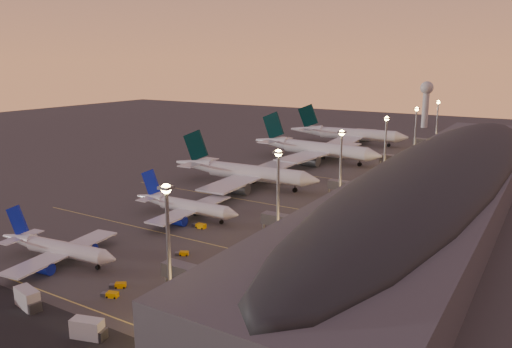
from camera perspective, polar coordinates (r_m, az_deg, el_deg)
The scene contains 16 objects.
ground at distance 146.50m, azimuth -9.99°, elevation -5.93°, with size 700.00×700.00×0.00m, color #403D3B.
airliner_narrow_south at distance 128.47m, azimuth -21.81°, elevation -7.87°, with size 35.15×31.63×12.55m.
airliner_narrow_north at distance 153.30m, azimuth -8.10°, elevation -3.62°, with size 38.13×33.99×13.65m.
airliner_wide_near at distance 189.92m, azimuth -1.48°, elevation 0.23°, with size 62.73×57.13×20.08m.
airliner_wide_mid at distance 239.56m, azimuth 6.67°, elevation 2.91°, with size 68.63×62.78×21.95m.
airliner_wide_far at distance 290.19m, azimuth 10.38°, elevation 4.52°, with size 68.59×62.83×21.94m.
terminal_building at distance 182.24m, azimuth 21.02°, elevation -0.01°, with size 56.35×255.00×17.46m.
light_masts at distance 179.83m, azimuth 12.69°, elevation 3.22°, with size 2.20×217.20×25.90m.
radar_tower at distance 373.23m, azimuth 18.88°, elevation 8.37°, with size 9.00×9.00×32.50m.
lane_markings at distance 176.92m, azimuth -1.40°, elevation -2.44°, with size 90.00×180.36×0.00m.
baggage_tug_a at distance 107.75m, azimuth -16.31°, elevation -13.09°, with size 3.76×2.43×1.05m.
baggage_tug_b at distance 111.36m, azimuth -15.44°, elevation -12.16°, with size 3.54×3.00×1.01m.
baggage_tug_c at distance 143.96m, azimuth -6.49°, elevation -5.91°, with size 4.25×1.93×1.26m.
catering_truck_a at distance 108.34m, azimuth -24.59°, elevation -12.89°, with size 7.08×3.84×3.77m.
catering_truck_b at distance 94.16m, azimuth -18.55°, elevation -16.48°, with size 6.52×4.00×3.44m.
baggage_tug_d at distance 125.15m, azimuth -8.41°, elevation -8.97°, with size 3.47×2.59×0.97m.
Camera 1 is at (93.10, -103.02, 46.71)m, focal length 35.00 mm.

